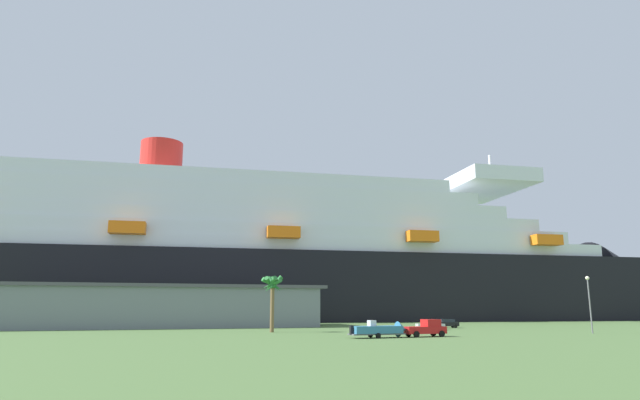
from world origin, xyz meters
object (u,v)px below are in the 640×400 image
cruise_ship (276,261)px  palm_tree (273,288)px  parked_car_silver_sedan (431,325)px  street_lamp (589,296)px  small_boat_on_trailer (382,330)px  parked_car_black_coupe (447,323)px  pickup_truck (426,328)px

cruise_ship → palm_tree: bearing=-98.0°
palm_tree → parked_car_silver_sedan: bearing=4.9°
street_lamp → cruise_ship: bearing=116.2°
cruise_ship → palm_tree: 62.17m
small_boat_on_trailer → parked_car_black_coupe: bearing=51.5°
palm_tree → parked_car_black_coupe: size_ratio=1.91×
palm_tree → cruise_ship: bearing=82.0°
pickup_truck → parked_car_black_coupe: (15.53, 26.52, -0.21)m
palm_tree → street_lamp: size_ratio=1.04×
pickup_truck → small_boat_on_trailer: 6.39m
parked_car_silver_sedan → parked_car_black_coupe: size_ratio=1.06×
small_boat_on_trailer → palm_tree: (-11.63, 17.61, 5.71)m
cruise_ship → palm_tree: (-8.58, -60.88, -9.21)m
palm_tree → parked_car_black_coupe: palm_tree is taller
cruise_ship → street_lamp: 83.63m
street_lamp → parked_car_silver_sedan: (-18.27, 15.86, -4.53)m
cruise_ship → parked_car_black_coupe: 58.72m
cruise_ship → parked_car_silver_sedan: (18.36, -58.58, -15.05)m
small_boat_on_trailer → parked_car_black_coupe: small_boat_on_trailer is taller
parked_car_silver_sedan → pickup_truck: bearing=-115.4°
cruise_ship → pickup_truck: size_ratio=42.01×
cruise_ship → small_boat_on_trailer: size_ratio=27.48×
parked_car_silver_sedan → parked_car_black_coupe: bearing=49.2°
cruise_ship → small_boat_on_trailer: (3.05, -78.48, -14.92)m
palm_tree → parked_car_silver_sedan: 27.66m
pickup_truck → small_boat_on_trailer: bearing=-171.4°
small_boat_on_trailer → pickup_truck: bearing=8.6°
parked_car_silver_sedan → street_lamp: bearing=-41.0°
pickup_truck → street_lamp: 27.78m
cruise_ship → pickup_truck: bearing=-83.1°
parked_car_black_coupe → pickup_truck: bearing=-120.4°
cruise_ship → pickup_truck: cruise_ship is taller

